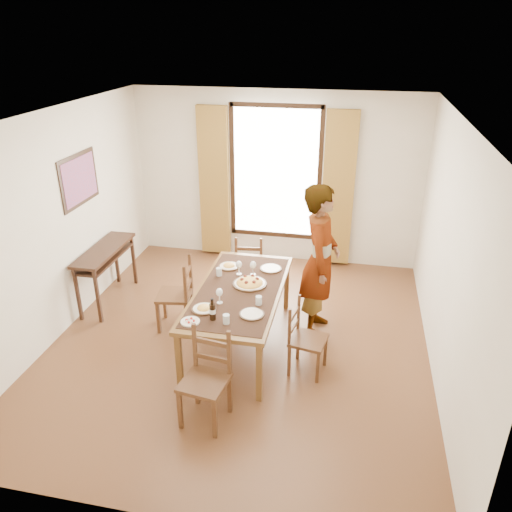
% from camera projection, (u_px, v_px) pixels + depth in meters
% --- Properties ---
extents(ground, '(5.00, 5.00, 0.00)m').
position_uv_depth(ground, '(240.00, 341.00, 6.17)').
color(ground, '#4D3018').
rests_on(ground, ground).
extents(room_shell, '(4.60, 5.10, 2.74)m').
position_uv_depth(room_shell, '(241.00, 221.00, 5.63)').
color(room_shell, silver).
rests_on(room_shell, ground).
extents(console_table, '(0.38, 1.20, 0.80)m').
position_uv_depth(console_table, '(105.00, 256.00, 6.78)').
color(console_table, black).
rests_on(console_table, ground).
extents(dining_table, '(0.98, 2.00, 0.76)m').
position_uv_depth(dining_table, '(239.00, 294.00, 5.82)').
color(dining_table, brown).
rests_on(dining_table, ground).
extents(chair_west, '(0.47, 0.47, 0.95)m').
position_uv_depth(chair_west, '(177.00, 296.00, 6.29)').
color(chair_west, '#502E1A').
rests_on(chair_west, ground).
extents(chair_north, '(0.45, 0.45, 0.91)m').
position_uv_depth(chair_north, '(250.00, 265.00, 7.12)').
color(chair_north, '#502E1A').
rests_on(chair_north, ground).
extents(chair_south, '(0.48, 0.48, 0.96)m').
position_uv_depth(chair_south, '(206.00, 381.00, 4.79)').
color(chair_south, '#502E1A').
rests_on(chair_south, ground).
extents(chair_east, '(0.44, 0.44, 0.86)m').
position_uv_depth(chair_east, '(306.00, 340.00, 5.49)').
color(chair_east, '#502E1A').
rests_on(chair_east, ground).
extents(man, '(0.72, 0.49, 1.92)m').
position_uv_depth(man, '(320.00, 261.00, 6.01)').
color(man, gray).
rests_on(man, ground).
extents(plate_sw, '(0.27, 0.27, 0.05)m').
position_uv_depth(plate_sw, '(204.00, 308.00, 5.38)').
color(plate_sw, silver).
rests_on(plate_sw, dining_table).
extents(plate_se, '(0.27, 0.27, 0.05)m').
position_uv_depth(plate_se, '(252.00, 313.00, 5.28)').
color(plate_se, silver).
rests_on(plate_se, dining_table).
extents(plate_nw, '(0.27, 0.27, 0.05)m').
position_uv_depth(plate_nw, '(229.00, 265.00, 6.31)').
color(plate_nw, silver).
rests_on(plate_nw, dining_table).
extents(plate_ne, '(0.27, 0.27, 0.05)m').
position_uv_depth(plate_ne, '(271.00, 267.00, 6.26)').
color(plate_ne, silver).
rests_on(plate_ne, dining_table).
extents(pasta_platter, '(0.40, 0.40, 0.10)m').
position_uv_depth(pasta_platter, '(250.00, 281.00, 5.88)').
color(pasta_platter, '#C66919').
rests_on(pasta_platter, dining_table).
extents(caprese_plate, '(0.20, 0.20, 0.04)m').
position_uv_depth(caprese_plate, '(190.00, 321.00, 5.15)').
color(caprese_plate, silver).
rests_on(caprese_plate, dining_table).
extents(wine_glass_a, '(0.08, 0.08, 0.18)m').
position_uv_depth(wine_glass_a, '(220.00, 296.00, 5.48)').
color(wine_glass_a, white).
rests_on(wine_glass_a, dining_table).
extents(wine_glass_b, '(0.08, 0.08, 0.18)m').
position_uv_depth(wine_glass_b, '(253.00, 268.00, 6.09)').
color(wine_glass_b, white).
rests_on(wine_glass_b, dining_table).
extents(wine_glass_c, '(0.08, 0.08, 0.18)m').
position_uv_depth(wine_glass_c, '(239.00, 268.00, 6.10)').
color(wine_glass_c, white).
rests_on(wine_glass_c, dining_table).
extents(tumbler_a, '(0.07, 0.07, 0.10)m').
position_uv_depth(tumbler_a, '(259.00, 300.00, 5.47)').
color(tumbler_a, silver).
rests_on(tumbler_a, dining_table).
extents(tumbler_b, '(0.07, 0.07, 0.10)m').
position_uv_depth(tumbler_b, '(219.00, 272.00, 6.09)').
color(tumbler_b, silver).
rests_on(tumbler_b, dining_table).
extents(tumbler_c, '(0.07, 0.07, 0.10)m').
position_uv_depth(tumbler_c, '(226.00, 319.00, 5.12)').
color(tumbler_c, silver).
rests_on(tumbler_c, dining_table).
extents(wine_bottle, '(0.07, 0.07, 0.25)m').
position_uv_depth(wine_bottle, '(212.00, 309.00, 5.16)').
color(wine_bottle, black).
rests_on(wine_bottle, dining_table).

